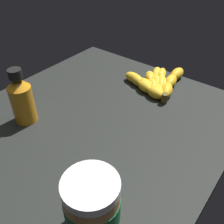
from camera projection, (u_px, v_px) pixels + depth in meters
ground_plane at (94, 126)px, 73.74cm from camera, size 70.84×79.61×3.22cm
banana_bunch at (157, 83)px, 86.41cm from camera, size 19.95×21.67×3.75cm
peanut_butter_jar at (92, 207)px, 44.13cm from camera, size 9.89×9.89×13.31cm
honey_bottle at (22, 99)px, 69.14cm from camera, size 6.27×6.27×16.22cm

